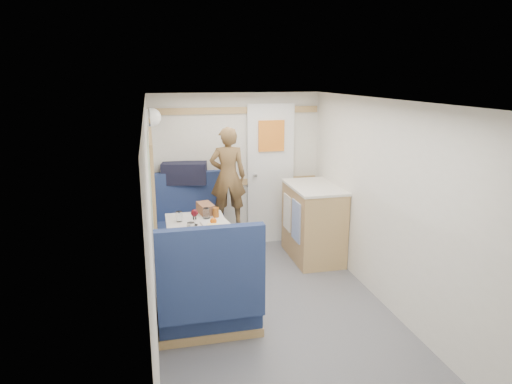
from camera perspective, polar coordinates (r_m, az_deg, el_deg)
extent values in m
plane|color=#515156|center=(4.26, 3.57, -16.90)|extent=(4.50, 4.50, 0.00)
plane|color=silver|center=(3.64, 4.06, 11.05)|extent=(4.50, 4.50, 0.00)
cube|color=silver|center=(5.95, -2.45, 2.67)|extent=(2.20, 0.02, 2.00)
cube|color=silver|center=(3.68, -12.88, -5.17)|extent=(0.02, 4.50, 2.00)
cube|color=silver|center=(4.27, 18.09, -2.79)|extent=(0.02, 4.50, 2.00)
cube|color=#A07948|center=(5.97, -2.40, 1.22)|extent=(2.15, 0.02, 0.08)
cube|color=#A07948|center=(5.82, -2.49, 10.16)|extent=(2.15, 0.02, 0.08)
cube|color=#A8B79B|center=(4.58, -12.93, 1.93)|extent=(0.04, 1.30, 0.72)
cube|color=white|center=(6.03, 1.82, 2.16)|extent=(0.62, 0.04, 1.86)
cube|color=orange|center=(5.92, 1.93, 7.02)|extent=(0.34, 0.03, 0.40)
cylinder|color=silver|center=(5.93, -0.11, 2.14)|extent=(0.04, 0.10, 0.04)
cube|color=white|center=(4.75, -7.35, -4.28)|extent=(0.62, 0.92, 0.04)
cylinder|color=silver|center=(4.87, -7.22, -8.18)|extent=(0.08, 0.08, 0.66)
cylinder|color=silver|center=(5.01, -7.09, -11.72)|extent=(0.36, 0.36, 0.03)
cube|color=navy|center=(5.66, -8.03, -6.29)|extent=(0.88, 0.50, 0.45)
cube|color=navy|center=(5.79, -8.43, -1.39)|extent=(0.88, 0.10, 0.80)
cube|color=#A07948|center=(5.72, -7.97, -8.02)|extent=(0.90, 0.52, 0.08)
cube|color=navy|center=(4.20, -5.98, -13.88)|extent=(0.88, 0.50, 0.45)
cube|color=navy|center=(3.76, -5.60, -10.17)|extent=(0.88, 0.10, 0.80)
cube|color=#A07948|center=(4.29, -5.91, -16.06)|extent=(0.90, 0.52, 0.08)
cube|color=#A07948|center=(5.77, -8.55, 0.92)|extent=(0.90, 0.14, 0.04)
sphere|color=white|center=(5.35, -12.88, 9.12)|extent=(0.20, 0.20, 0.20)
cube|color=#A07948|center=(5.65, 7.16, -3.85)|extent=(0.54, 0.90, 0.90)
cube|color=silver|center=(5.53, 7.30, 0.63)|extent=(0.56, 0.92, 0.03)
cube|color=#5972B2|center=(5.37, 5.04, -3.65)|extent=(0.01, 0.30, 0.48)
cube|color=silver|center=(5.70, 3.92, -2.56)|extent=(0.01, 0.28, 0.44)
imported|color=brown|center=(5.45, -3.53, 1.98)|extent=(0.46, 0.33, 1.18)
cube|color=black|center=(5.74, -8.94, 2.37)|extent=(0.59, 0.36, 0.26)
cube|color=white|center=(4.66, -4.88, -4.17)|extent=(0.32, 0.40, 0.02)
sphere|color=orange|center=(4.66, -5.35, -3.64)|extent=(0.07, 0.07, 0.07)
cube|color=#DED680|center=(4.56, -5.37, -4.27)|extent=(0.12, 0.09, 0.04)
cylinder|color=white|center=(4.72, -7.64, -4.09)|extent=(0.06, 0.06, 0.01)
cylinder|color=white|center=(4.71, -7.66, -3.49)|extent=(0.01, 0.01, 0.10)
sphere|color=#4C0810|center=(4.68, -7.69, -2.61)|extent=(0.08, 0.08, 0.08)
cylinder|color=white|center=(4.45, -8.13, -4.52)|extent=(0.07, 0.07, 0.12)
cylinder|color=white|center=(4.85, -9.57, -3.04)|extent=(0.07, 0.07, 0.11)
cylinder|color=white|center=(4.91, -6.19, -2.66)|extent=(0.07, 0.07, 0.11)
cylinder|color=#8F4914|center=(4.95, -5.03, -2.55)|extent=(0.07, 0.07, 0.10)
cylinder|color=black|center=(4.90, -7.69, -2.81)|extent=(0.04, 0.04, 0.10)
cube|color=brown|center=(5.09, -6.32, -2.05)|extent=(0.19, 0.29, 0.11)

